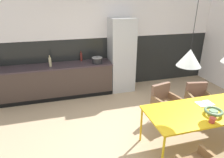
{
  "coord_description": "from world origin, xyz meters",
  "views": [
    {
      "loc": [
        -1.37,
        -2.68,
        2.5
      ],
      "look_at": [
        -0.42,
        0.73,
        1.05
      ],
      "focal_mm": 31.43,
      "sensor_mm": 36.0,
      "label": 1
    }
  ],
  "objects_px": {
    "refrigerator_column": "(121,55)",
    "open_book": "(205,104)",
    "bottle_spice_small": "(81,57)",
    "pendant_lamp_over_table_near": "(190,58)",
    "cooking_pot": "(97,60)",
    "dining_table": "(201,112)",
    "armchair_facing_counter": "(164,98)",
    "fruit_bowl": "(214,111)",
    "mug_dark_espresso": "(212,120)",
    "bottle_oil_tall": "(50,62)",
    "armchair_far_side": "(198,96)"
  },
  "relations": [
    {
      "from": "mug_dark_espresso",
      "to": "bottle_spice_small",
      "type": "relative_size",
      "value": 0.47
    },
    {
      "from": "fruit_bowl",
      "to": "bottle_spice_small",
      "type": "distance_m",
      "value": 3.56
    },
    {
      "from": "fruit_bowl",
      "to": "bottle_spice_small",
      "type": "height_order",
      "value": "bottle_spice_small"
    },
    {
      "from": "bottle_spice_small",
      "to": "pendant_lamp_over_table_near",
      "type": "xyz_separation_m",
      "value": [
        1.28,
        -2.9,
        0.69
      ]
    },
    {
      "from": "refrigerator_column",
      "to": "armchair_far_side",
      "type": "xyz_separation_m",
      "value": [
        1.17,
        -1.88,
        -0.51
      ]
    },
    {
      "from": "armchair_facing_counter",
      "to": "armchair_far_side",
      "type": "xyz_separation_m",
      "value": [
        0.8,
        -0.08,
        -0.01
      ]
    },
    {
      "from": "armchair_facing_counter",
      "to": "mug_dark_espresso",
      "type": "height_order",
      "value": "mug_dark_espresso"
    },
    {
      "from": "armchair_far_side",
      "to": "bottle_oil_tall",
      "type": "bearing_deg",
      "value": -19.45
    },
    {
      "from": "mug_dark_espresso",
      "to": "pendant_lamp_over_table_near",
      "type": "distance_m",
      "value": 1.03
    },
    {
      "from": "armchair_facing_counter",
      "to": "cooking_pot",
      "type": "bearing_deg",
      "value": -70.19
    },
    {
      "from": "armchair_facing_counter",
      "to": "pendant_lamp_over_table_near",
      "type": "height_order",
      "value": "pendant_lamp_over_table_near"
    },
    {
      "from": "cooking_pot",
      "to": "bottle_spice_small",
      "type": "relative_size",
      "value": 1.03
    },
    {
      "from": "dining_table",
      "to": "armchair_far_side",
      "type": "relative_size",
      "value": 2.44
    },
    {
      "from": "mug_dark_espresso",
      "to": "pendant_lamp_over_table_near",
      "type": "relative_size",
      "value": 0.1
    },
    {
      "from": "armchair_facing_counter",
      "to": "armchair_far_side",
      "type": "bearing_deg",
      "value": 161.22
    },
    {
      "from": "dining_table",
      "to": "mug_dark_espresso",
      "type": "xyz_separation_m",
      "value": [
        -0.08,
        -0.34,
        0.08
      ]
    },
    {
      "from": "dining_table",
      "to": "armchair_facing_counter",
      "type": "relative_size",
      "value": 2.34
    },
    {
      "from": "bottle_spice_small",
      "to": "bottle_oil_tall",
      "type": "distance_m",
      "value": 0.87
    },
    {
      "from": "open_book",
      "to": "cooking_pot",
      "type": "relative_size",
      "value": 1.04
    },
    {
      "from": "open_book",
      "to": "mug_dark_espresso",
      "type": "xyz_separation_m",
      "value": [
        -0.29,
        -0.51,
        0.04
      ]
    },
    {
      "from": "refrigerator_column",
      "to": "dining_table",
      "type": "xyz_separation_m",
      "value": [
        0.56,
        -2.72,
        -0.32
      ]
    },
    {
      "from": "dining_table",
      "to": "armchair_far_side",
      "type": "height_order",
      "value": "armchair_far_side"
    },
    {
      "from": "fruit_bowl",
      "to": "cooking_pot",
      "type": "height_order",
      "value": "cooking_pot"
    },
    {
      "from": "bottle_oil_tall",
      "to": "refrigerator_column",
      "type": "bearing_deg",
      "value": 1.63
    },
    {
      "from": "mug_dark_espresso",
      "to": "bottle_oil_tall",
      "type": "xyz_separation_m",
      "value": [
        -2.4,
        3.0,
        0.23
      ]
    },
    {
      "from": "armchair_facing_counter",
      "to": "fruit_bowl",
      "type": "relative_size",
      "value": 2.72
    },
    {
      "from": "dining_table",
      "to": "bottle_oil_tall",
      "type": "xyz_separation_m",
      "value": [
        -2.48,
        2.66,
        0.31
      ]
    },
    {
      "from": "dining_table",
      "to": "cooking_pot",
      "type": "distance_m",
      "value": 2.92
    },
    {
      "from": "open_book",
      "to": "armchair_far_side",
      "type": "bearing_deg",
      "value": 58.02
    },
    {
      "from": "refrigerator_column",
      "to": "open_book",
      "type": "relative_size",
      "value": 6.91
    },
    {
      "from": "open_book",
      "to": "bottle_oil_tall",
      "type": "height_order",
      "value": "bottle_oil_tall"
    },
    {
      "from": "refrigerator_column",
      "to": "dining_table",
      "type": "distance_m",
      "value": 2.79
    },
    {
      "from": "bottle_oil_tall",
      "to": "dining_table",
      "type": "bearing_deg",
      "value": -46.96
    },
    {
      "from": "armchair_far_side",
      "to": "fruit_bowl",
      "type": "relative_size",
      "value": 2.61
    },
    {
      "from": "refrigerator_column",
      "to": "bottle_oil_tall",
      "type": "height_order",
      "value": "refrigerator_column"
    },
    {
      "from": "dining_table",
      "to": "bottle_spice_small",
      "type": "bearing_deg",
      "value": 119.49
    },
    {
      "from": "cooking_pot",
      "to": "bottle_oil_tall",
      "type": "relative_size",
      "value": 0.97
    },
    {
      "from": "armchair_facing_counter",
      "to": "bottle_spice_small",
      "type": "xyz_separation_m",
      "value": [
        -1.48,
        2.02,
        0.48
      ]
    },
    {
      "from": "refrigerator_column",
      "to": "open_book",
      "type": "height_order",
      "value": "refrigerator_column"
    },
    {
      "from": "fruit_bowl",
      "to": "armchair_facing_counter",
      "type": "bearing_deg",
      "value": 104.49
    },
    {
      "from": "armchair_facing_counter",
      "to": "refrigerator_column",
      "type": "bearing_deg",
      "value": -91.21
    },
    {
      "from": "bottle_oil_tall",
      "to": "pendant_lamp_over_table_near",
      "type": "bearing_deg",
      "value": -51.38
    },
    {
      "from": "bottle_spice_small",
      "to": "refrigerator_column",
      "type": "bearing_deg",
      "value": -11.17
    },
    {
      "from": "refrigerator_column",
      "to": "fruit_bowl",
      "type": "xyz_separation_m",
      "value": [
        0.65,
        -2.87,
        -0.23
      ]
    },
    {
      "from": "refrigerator_column",
      "to": "dining_table",
      "type": "height_order",
      "value": "refrigerator_column"
    },
    {
      "from": "fruit_bowl",
      "to": "mug_dark_espresso",
      "type": "bearing_deg",
      "value": -134.57
    },
    {
      "from": "fruit_bowl",
      "to": "bottle_spice_small",
      "type": "relative_size",
      "value": 1.09
    },
    {
      "from": "armchair_far_side",
      "to": "fruit_bowl",
      "type": "bearing_deg",
      "value": 73.24
    },
    {
      "from": "bottle_spice_small",
      "to": "pendant_lamp_over_table_near",
      "type": "height_order",
      "value": "pendant_lamp_over_table_near"
    },
    {
      "from": "bottle_oil_tall",
      "to": "mug_dark_espresso",
      "type": "bearing_deg",
      "value": -51.3
    }
  ]
}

